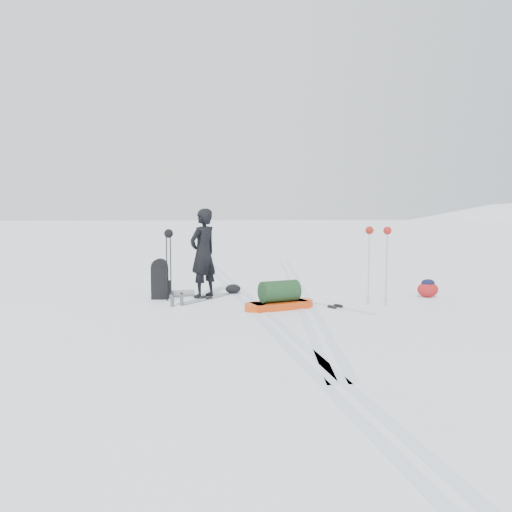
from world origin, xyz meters
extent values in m
plane|color=white|center=(0.00, 0.00, 0.00)|extent=(200.00, 200.00, 0.00)
cube|color=silver|center=(-0.12, 0.00, 0.00)|extent=(1.40, 17.97, 0.01)
cube|color=silver|center=(0.12, 0.00, 0.00)|extent=(1.40, 17.97, 0.01)
cube|color=silver|center=(1.28, 2.00, 0.00)|extent=(2.09, 13.88, 0.01)
cube|color=silver|center=(1.52, 2.00, 0.00)|extent=(2.09, 13.88, 0.01)
imported|color=black|center=(-0.92, 0.82, 0.96)|extent=(0.82, 0.82, 1.92)
cube|color=#C7390B|center=(0.49, -0.67, 0.07)|extent=(1.20, 0.78, 0.14)
cylinder|color=#EF480E|center=(0.97, -0.52, 0.07)|extent=(0.51, 0.51, 0.14)
cylinder|color=#CA420B|center=(0.00, -0.82, 0.07)|extent=(0.51, 0.51, 0.14)
cylinder|color=black|center=(0.49, -0.67, 0.34)|extent=(0.83, 0.61, 0.41)
cube|color=black|center=(-1.84, 0.75, 0.34)|extent=(0.36, 0.28, 0.68)
cylinder|color=black|center=(-1.84, 0.75, 0.70)|extent=(0.35, 0.27, 0.33)
cube|color=black|center=(-1.67, 0.75, 0.24)|extent=(0.10, 0.18, 0.29)
cylinder|color=gray|center=(-1.38, 0.98, 0.07)|extent=(0.55, 0.22, 0.14)
cylinder|color=black|center=(-1.68, 0.49, 0.69)|extent=(0.03, 0.03, 1.39)
cylinder|color=black|center=(-1.60, 0.44, 0.69)|extent=(0.03, 0.03, 1.39)
torus|color=black|center=(-1.68, 0.49, 0.11)|extent=(0.13, 0.13, 0.01)
torus|color=black|center=(-1.60, 0.44, 0.11)|extent=(0.13, 0.13, 0.01)
sphere|color=black|center=(-1.63, 0.46, 1.41)|extent=(0.18, 0.18, 0.18)
cylinder|color=#B7B9BE|center=(2.32, -0.50, 0.73)|extent=(0.03, 0.03, 1.46)
cylinder|color=#B1B3B8|center=(2.62, -0.66, 0.73)|extent=(0.03, 0.03, 1.46)
torus|color=#AAADB1|center=(2.32, -0.50, 0.11)|extent=(0.13, 0.13, 0.01)
torus|color=#A7ABAE|center=(2.62, -0.66, 0.11)|extent=(0.13, 0.13, 0.01)
sphere|color=maroon|center=(2.32, -0.50, 1.49)|extent=(0.16, 0.16, 0.16)
sphere|color=maroon|center=(2.62, -0.66, 1.49)|extent=(0.16, 0.16, 0.16)
cube|color=gray|center=(-0.81, 0.55, 0.01)|extent=(1.10, 1.27, 0.01)
cube|color=#9B9DA4|center=(-0.93, 0.65, 0.01)|extent=(1.10, 1.27, 0.01)
cube|color=black|center=(-0.81, 0.55, 0.04)|extent=(0.15, 0.16, 0.04)
cube|color=black|center=(-0.93, 0.65, 0.04)|extent=(0.15, 0.16, 0.04)
cube|color=silver|center=(1.48, -0.82, 0.01)|extent=(1.01, 1.56, 0.02)
cube|color=silver|center=(1.64, -0.72, 0.01)|extent=(1.01, 1.56, 0.02)
cube|color=black|center=(1.48, -0.82, 0.04)|extent=(0.15, 0.19, 0.05)
cube|color=black|center=(1.64, -0.72, 0.04)|extent=(0.15, 0.19, 0.05)
torus|color=#5081C3|center=(0.08, -0.51, 0.03)|extent=(0.60, 0.60, 0.05)
torus|color=#61C6EC|center=(0.09, -0.46, 0.04)|extent=(0.47, 0.47, 0.05)
ellipsoid|color=maroon|center=(3.92, 0.21, 0.17)|extent=(0.49, 0.38, 0.33)
ellipsoid|color=black|center=(3.92, 0.21, 0.31)|extent=(0.31, 0.26, 0.16)
cylinder|color=slate|center=(-1.55, -0.19, 0.12)|extent=(0.08, 0.08, 0.25)
cylinder|color=slate|center=(-1.37, -0.08, 0.11)|extent=(0.08, 0.08, 0.23)
cylinder|color=black|center=(-1.55, -0.19, 0.26)|extent=(0.07, 0.07, 0.03)
cylinder|color=black|center=(-1.37, -0.08, 0.24)|extent=(0.07, 0.07, 0.03)
ellipsoid|color=black|center=(-0.24, 1.22, 0.11)|extent=(0.41, 0.35, 0.22)
camera|label=1|loc=(-1.19, -9.94, 1.85)|focal=35.00mm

